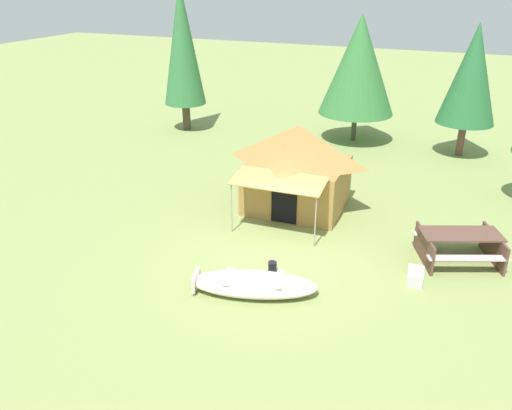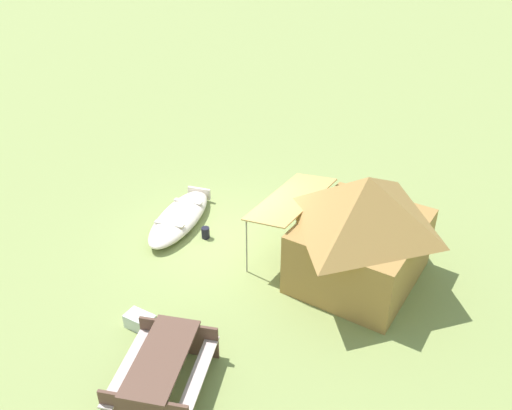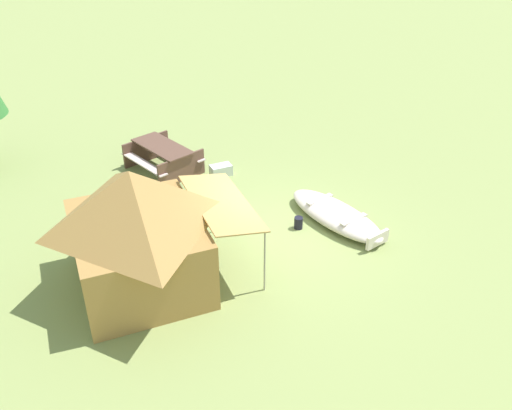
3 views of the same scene
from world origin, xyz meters
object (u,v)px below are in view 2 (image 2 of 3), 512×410
Objects in this scene: beached_rowboat at (180,217)px; cooler_box at (140,321)px; picnic_table at (163,368)px; canvas_cabin_tent at (362,228)px; fuel_can at (206,233)px.

cooler_box is at bearing 29.14° from beached_rowboat.
picnic_table is at bearing 38.25° from beached_rowboat.
cooler_box is (3.96, -2.95, -1.20)m from canvas_cabin_tent.
canvas_cabin_tent reaches higher than beached_rowboat.
picnic_table is 1.71m from cooler_box.
cooler_box is 2.00× the size of fuel_can.
cooler_box is 3.38m from fuel_can.
fuel_can is (-4.11, -2.36, -0.35)m from picnic_table.
canvas_cabin_tent is 5.09m from cooler_box.
fuel_can is (0.10, 0.96, -0.07)m from beached_rowboat.
picnic_table reaches higher than cooler_box.
canvas_cabin_tent is at bearing 143.31° from cooler_box.
beached_rowboat is 5.36m from picnic_table.
beached_rowboat reaches higher than cooler_box.
beached_rowboat is 0.96m from fuel_can.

